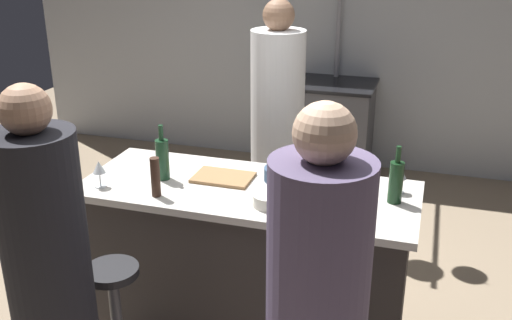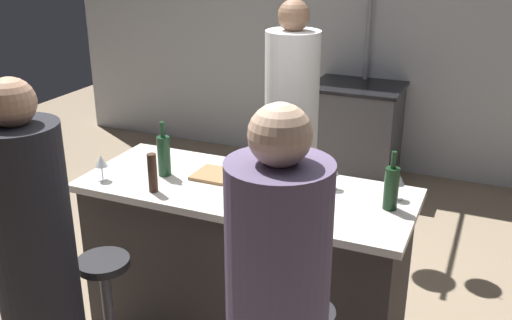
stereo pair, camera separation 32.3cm
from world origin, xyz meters
TOP-DOWN VIEW (x-y plane):
  - back_wall at (0.00, 2.85)m, footprint 6.40×0.16m
  - kitchen_island at (0.00, 0.00)m, footprint 1.80×0.72m
  - stove_range at (0.00, 2.45)m, footprint 0.80×0.64m
  - chef at (-0.13, 1.07)m, footprint 0.37×0.37m
  - bar_stool_left at (-0.48, -0.62)m, footprint 0.28×0.28m
  - guest_left at (-0.56, -0.97)m, footprint 0.35×0.35m
  - overhead_pot_rack at (0.02, 1.93)m, footprint 0.87×1.40m
  - cutting_board at (-0.16, 0.07)m, footprint 0.32×0.22m
  - pepper_mill at (-0.42, -0.24)m, footprint 0.05×0.05m
  - wine_bottle_green at (-0.48, -0.03)m, footprint 0.07×0.07m
  - wine_bottle_red at (0.76, 0.05)m, footprint 0.07×0.07m
  - wine_bottle_amber at (0.34, -0.07)m, footprint 0.07×0.07m
  - wine_glass_near_left_guest at (0.43, 0.16)m, footprint 0.07×0.07m
  - wine_glass_by_chef at (0.77, 0.17)m, footprint 0.07×0.07m
  - wine_glass_near_right_guest at (-0.75, -0.23)m, footprint 0.07×0.07m
  - mixing_bowl_blue at (0.15, 0.15)m, footprint 0.20×0.20m
  - mixing_bowl_ceramic at (0.17, -0.18)m, footprint 0.16×0.16m

SIDE VIEW (x-z plane):
  - bar_stool_left at x=-0.48m, z-range 0.04..0.72m
  - stove_range at x=0.00m, z-range 0.00..0.89m
  - kitchen_island at x=0.00m, z-range 0.00..0.90m
  - guest_left at x=-0.56m, z-range -0.06..1.60m
  - chef at x=-0.13m, z-range -0.06..1.70m
  - cutting_board at x=-0.16m, z-range 0.90..0.92m
  - mixing_bowl_ceramic at x=0.17m, z-range 0.90..0.96m
  - mixing_bowl_blue at x=0.15m, z-range 0.90..0.97m
  - pepper_mill at x=-0.42m, z-range 0.90..1.11m
  - wine_glass_near_left_guest at x=0.43m, z-range 0.93..1.08m
  - wine_glass_by_chef at x=0.77m, z-range 0.93..1.08m
  - wine_glass_near_right_guest at x=-0.75m, z-range 0.93..1.08m
  - wine_bottle_red at x=0.76m, z-range 0.86..1.16m
  - wine_bottle_amber at x=0.34m, z-range 0.86..1.16m
  - wine_bottle_green at x=-0.48m, z-range 0.86..1.17m
  - back_wall at x=0.00m, z-range 0.00..2.60m
  - overhead_pot_rack at x=0.02m, z-range 0.59..2.76m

